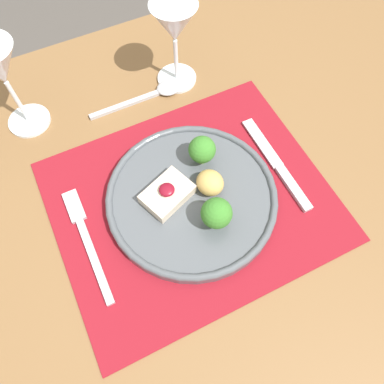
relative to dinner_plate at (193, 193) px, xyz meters
name	(u,v)px	position (x,y,z in m)	size (l,w,h in m)	color
ground_plane	(192,298)	(0.00, 0.00, -0.79)	(8.00, 8.00, 0.00)	#4C4742
dining_table	(192,223)	(0.00, 0.00, -0.11)	(1.49, 0.92, 0.77)	brown
placemat	(192,201)	(0.00, 0.00, -0.02)	(0.44, 0.37, 0.00)	maroon
dinner_plate	(193,193)	(0.00, 0.00, 0.00)	(0.28, 0.28, 0.07)	#4C5156
fork	(85,236)	(-0.18, 0.01, -0.01)	(0.02, 0.20, 0.01)	#B2B2B7
knife	(280,169)	(0.16, -0.02, -0.01)	(0.02, 0.20, 0.01)	#B2B2B7
spoon	(157,92)	(0.04, 0.23, -0.01)	(0.19, 0.04, 0.01)	#B2B2B7
wine_glass_near	(174,28)	(0.09, 0.25, 0.10)	(0.08, 0.08, 0.17)	white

